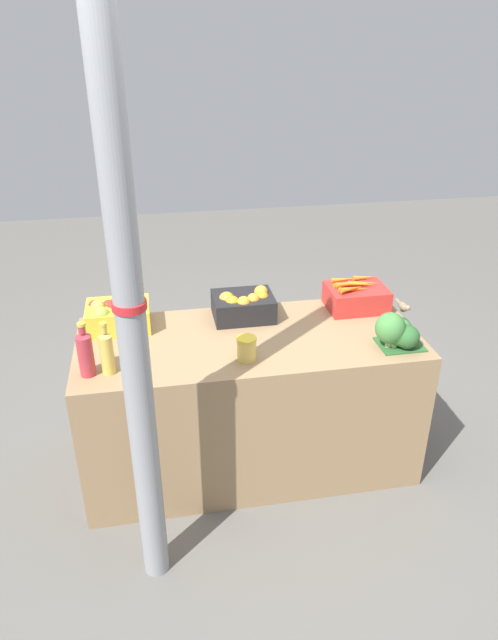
% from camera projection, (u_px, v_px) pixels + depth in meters
% --- Properties ---
extents(ground_plane, '(10.00, 10.00, 0.00)m').
position_uv_depth(ground_plane, '(249.00, 458.00, 3.31)').
color(ground_plane, '#605E59').
extents(market_table, '(1.76, 0.76, 0.80)m').
position_uv_depth(market_table, '(249.00, 401.00, 3.13)').
color(market_table, '#937551').
rests_on(market_table, ground_plane).
extents(support_pole, '(0.13, 0.13, 2.47)m').
position_uv_depth(support_pole, '(132.00, 333.00, 2.08)').
color(support_pole, gray).
rests_on(support_pole, ground_plane).
extents(apple_crate, '(0.33, 0.26, 0.16)m').
position_uv_depth(apple_crate, '(118.00, 313.00, 3.01)').
color(apple_crate, gold).
rests_on(apple_crate, market_table).
extents(orange_crate, '(0.33, 0.26, 0.17)m').
position_uv_depth(orange_crate, '(243.00, 305.00, 3.11)').
color(orange_crate, black).
rests_on(orange_crate, market_table).
extents(carrot_crate, '(0.33, 0.26, 0.17)m').
position_uv_depth(carrot_crate, '(356.00, 296.00, 3.22)').
color(carrot_crate, red).
rests_on(carrot_crate, market_table).
extents(broccoli_pile, '(0.25, 0.21, 0.19)m').
position_uv_depth(broccoli_pile, '(397.00, 332.00, 2.82)').
color(broccoli_pile, '#2D602D').
rests_on(broccoli_pile, market_table).
extents(juice_bottle_ruby, '(0.07, 0.07, 0.27)m').
position_uv_depth(juice_bottle_ruby, '(85.00, 353.00, 2.57)').
color(juice_bottle_ruby, '#B2333D').
rests_on(juice_bottle_ruby, market_table).
extents(juice_bottle_golden, '(0.06, 0.06, 0.26)m').
position_uv_depth(juice_bottle_golden, '(107.00, 352.00, 2.59)').
color(juice_bottle_golden, gold).
rests_on(juice_bottle_golden, market_table).
extents(pickle_jar, '(0.10, 0.10, 0.12)m').
position_uv_depth(pickle_jar, '(247.00, 349.00, 2.72)').
color(pickle_jar, '#DBBC56').
rests_on(pickle_jar, market_table).
extents(sparrow_bird, '(0.04, 0.14, 0.05)m').
position_uv_depth(sparrow_bird, '(404.00, 306.00, 2.76)').
color(sparrow_bird, '#4C3D2D').
rests_on(sparrow_bird, broccoli_pile).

